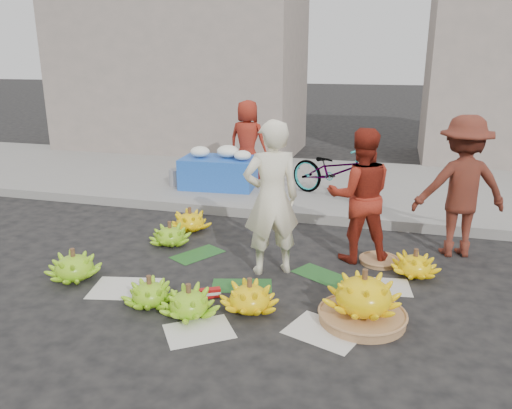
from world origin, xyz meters
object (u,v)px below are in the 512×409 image
(banana_bunch_0, at_px, (74,266))
(bicycle, at_px, (335,172))
(banana_bunch_4, at_px, (363,298))
(vendor_cream, at_px, (271,199))
(flower_table, at_px, (219,170))

(banana_bunch_0, xyz_separation_m, bicycle, (2.43, 3.75, 0.40))
(banana_bunch_0, bearing_deg, banana_bunch_4, -1.35)
(bicycle, bearing_deg, banana_bunch_0, 171.56)
(banana_bunch_0, bearing_deg, bicycle, 57.06)
(vendor_cream, xyz_separation_m, bicycle, (0.36, 2.95, -0.32))
(banana_bunch_4, xyz_separation_m, flower_table, (-2.83, 3.93, 0.19))
(flower_table, distance_m, bicycle, 2.10)
(banana_bunch_0, relative_size, banana_bunch_4, 0.93)
(banana_bunch_4, relative_size, flower_table, 0.60)
(banana_bunch_4, height_order, flower_table, flower_table)
(banana_bunch_0, distance_m, bicycle, 4.48)
(vendor_cream, relative_size, flower_table, 1.31)
(flower_table, bearing_deg, bicycle, -7.06)
(banana_bunch_4, distance_m, bicycle, 3.91)
(banana_bunch_0, distance_m, flower_table, 3.88)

